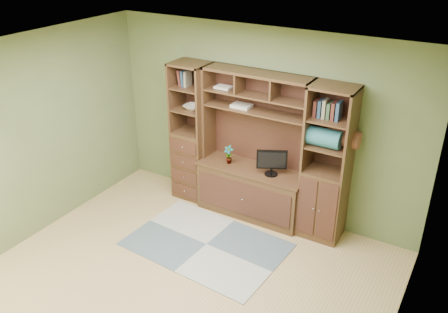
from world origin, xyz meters
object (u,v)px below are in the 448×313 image
Objects in this scene: left_tower at (192,132)px; right_tower at (327,165)px; monitor at (272,158)px; center_hutch at (252,148)px.

right_tower is (2.02, 0.00, 0.00)m from left_tower.
left_tower and right_tower have the same top height.
monitor is at bearing -3.28° from left_tower.
center_hutch is 1.00× the size of right_tower.
monitor is (-0.72, -0.07, -0.05)m from right_tower.
center_hutch and left_tower have the same top height.
center_hutch is at bearing 147.16° from monitor.
left_tower is at bearing 177.71° from center_hutch.
right_tower is 4.18× the size of monitor.
monitor is at bearing -6.46° from center_hutch.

